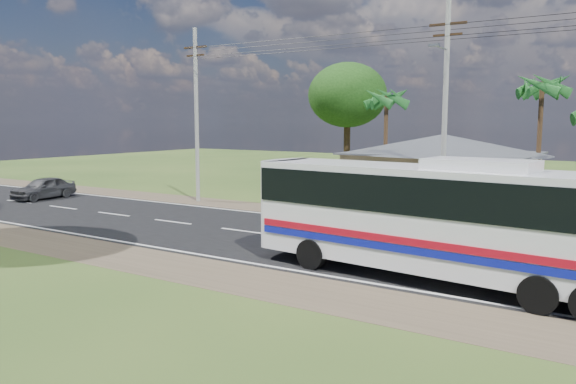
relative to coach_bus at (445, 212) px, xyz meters
The scene contains 10 objects.
ground 7.31m from the coach_bus, 151.34° to the left, with size 120.00×120.00×0.00m, color #2A4619.
road 7.31m from the coach_bus, 151.34° to the left, with size 120.00×16.00×0.03m.
house 17.10m from the coach_bus, 107.31° to the left, with size 12.40×10.00×5.00m.
utility_poles 10.95m from the coach_bus, 109.21° to the left, with size 32.80×2.22×11.00m.
palm_mid 19.44m from the coach_bus, 90.27° to the left, with size 2.80×2.80×8.20m.
palm_far 22.23m from the coach_bus, 117.56° to the left, with size 2.80×2.80×7.70m.
tree_behind_house 26.01m from the coach_bus, 123.45° to the left, with size 6.00×6.00×9.61m.
coach_bus is the anchor object (origin of this frame).
motorcycle 8.68m from the coach_bus, 107.87° to the left, with size 0.58×1.66×0.87m, color black.
small_car 29.06m from the coach_bus, 169.86° to the left, with size 1.75×4.35×1.48m, color #323235.
Camera 1 is at (11.32, -20.90, 5.20)m, focal length 35.00 mm.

